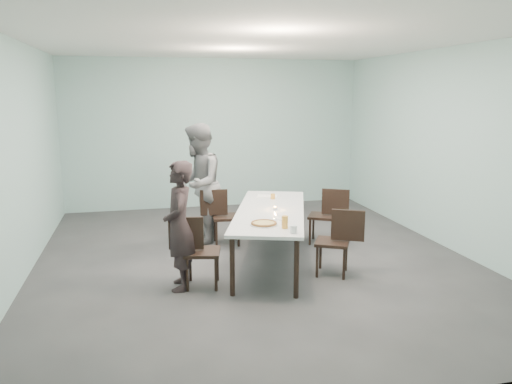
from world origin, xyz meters
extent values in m
plane|color=#333335|center=(0.00, 0.00, 0.00)|extent=(7.00, 7.00, 0.00)
cube|color=#9AC1BF|center=(0.00, 3.50, 1.50)|extent=(6.00, 0.02, 3.00)
cube|color=#9AC1BF|center=(0.00, -3.50, 1.50)|extent=(6.00, 0.02, 3.00)
cube|color=#9AC1BF|center=(-3.00, 0.00, 1.50)|extent=(0.02, 7.00, 3.00)
cube|color=#9AC1BF|center=(3.00, 0.00, 1.50)|extent=(0.02, 7.00, 3.00)
cube|color=white|center=(0.00, 0.00, 3.00)|extent=(6.00, 7.00, 0.02)
cube|color=white|center=(0.20, -0.19, 0.73)|extent=(1.67, 2.75, 0.04)
cylinder|color=black|center=(-0.54, -1.23, 0.35)|extent=(0.06, 0.06, 0.71)
cylinder|color=black|center=(0.23, 1.09, 0.35)|extent=(0.06, 0.06, 0.71)
cylinder|color=black|center=(0.17, -1.46, 0.35)|extent=(0.06, 0.06, 0.71)
cylinder|color=black|center=(0.93, 0.86, 0.35)|extent=(0.06, 0.06, 0.71)
cube|color=black|center=(-0.83, -0.85, 0.43)|extent=(0.50, 0.50, 0.04)
cube|color=black|center=(-1.02, -0.81, 0.67)|extent=(0.42, 0.12, 0.40)
cylinder|color=black|center=(-1.04, -0.98, 0.21)|extent=(0.04, 0.04, 0.41)
cylinder|color=black|center=(-0.97, -0.65, 0.21)|extent=(0.04, 0.04, 0.41)
cylinder|color=black|center=(-0.70, -1.05, 0.21)|extent=(0.04, 0.04, 0.41)
cylinder|color=black|center=(-0.63, -0.71, 0.21)|extent=(0.04, 0.04, 0.41)
cube|color=black|center=(-0.25, 0.80, 0.43)|extent=(0.45, 0.45, 0.04)
cube|color=black|center=(-0.44, 0.81, 0.67)|extent=(0.42, 0.07, 0.40)
cylinder|color=black|center=(-0.43, 0.64, 0.21)|extent=(0.04, 0.04, 0.41)
cylinder|color=black|center=(-0.41, 0.98, 0.21)|extent=(0.04, 0.04, 0.41)
cylinder|color=black|center=(-0.09, 0.62, 0.21)|extent=(0.04, 0.04, 0.41)
cylinder|color=black|center=(-0.07, 0.96, 0.21)|extent=(0.04, 0.04, 0.41)
cube|color=black|center=(0.86, -0.83, 0.43)|extent=(0.57, 0.57, 0.04)
cube|color=black|center=(1.02, -0.92, 0.67)|extent=(0.39, 0.23, 0.40)
cylinder|color=black|center=(1.08, -0.76, 0.21)|extent=(0.04, 0.04, 0.41)
cylinder|color=black|center=(0.93, -1.06, 0.21)|extent=(0.04, 0.04, 0.41)
cylinder|color=black|center=(0.78, -0.60, 0.21)|extent=(0.04, 0.04, 0.41)
cylinder|color=black|center=(0.63, -0.90, 0.21)|extent=(0.04, 0.04, 0.41)
cube|color=black|center=(1.23, 0.51, 0.43)|extent=(0.57, 0.57, 0.04)
cube|color=black|center=(1.40, 0.42, 0.67)|extent=(0.39, 0.24, 0.40)
cylinder|color=black|center=(1.46, 0.57, 0.21)|extent=(0.04, 0.04, 0.41)
cylinder|color=black|center=(1.30, 0.28, 0.21)|extent=(0.04, 0.04, 0.41)
cylinder|color=black|center=(1.16, 0.74, 0.21)|extent=(0.04, 0.04, 0.41)
cylinder|color=black|center=(1.00, 0.44, 0.21)|extent=(0.04, 0.04, 0.41)
imported|color=black|center=(-1.10, -0.85, 0.78)|extent=(0.42, 0.59, 1.55)
imported|color=slate|center=(-0.66, 0.98, 0.94)|extent=(0.92, 1.07, 1.87)
cylinder|color=white|center=(-0.09, -0.94, 0.76)|extent=(0.34, 0.34, 0.01)
cylinder|color=#D6C97A|center=(-0.09, -0.94, 0.77)|extent=(0.30, 0.30, 0.01)
torus|color=brown|center=(-0.09, -0.94, 0.77)|extent=(0.32, 0.32, 0.03)
cylinder|color=white|center=(0.20, -0.69, 0.76)|extent=(0.18, 0.18, 0.01)
cylinder|color=gold|center=(0.12, -1.14, 0.82)|extent=(0.08, 0.08, 0.15)
cylinder|color=silver|center=(0.15, -1.36, 0.80)|extent=(0.08, 0.08, 0.09)
cylinder|color=silver|center=(0.25, -0.21, 0.77)|extent=(0.06, 0.06, 0.03)
cylinder|color=orange|center=(0.25, -0.21, 0.79)|extent=(0.04, 0.04, 0.01)
cylinder|color=gold|center=(0.41, 0.49, 0.79)|extent=(0.07, 0.07, 0.08)
cube|color=silver|center=(0.37, 0.70, 0.75)|extent=(0.35, 0.30, 0.01)
camera|label=1|loc=(-1.53, -6.62, 2.33)|focal=35.00mm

